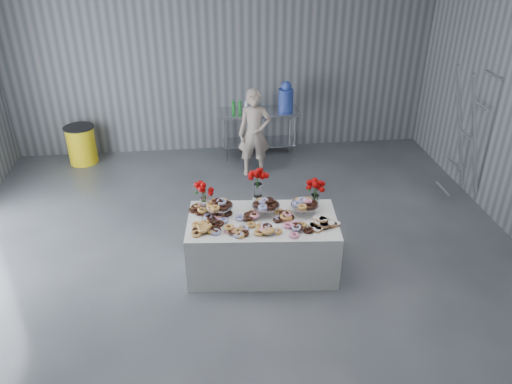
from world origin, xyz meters
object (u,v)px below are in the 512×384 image
person (255,133)px  stepladder (467,135)px  water_jug (286,97)px  trash_barrel (82,145)px  prep_table (259,125)px  display_table (262,244)px

person → stepladder: size_ratio=0.72×
water_jug → stepladder: size_ratio=0.25×
trash_barrel → prep_table: bearing=0.0°
water_jug → trash_barrel: water_jug is taller
display_table → water_jug: size_ratio=3.43×
prep_table → stepladder: stepladder is taller
display_table → stepladder: size_ratio=0.87×
person → water_jug: bearing=54.0°
display_table → person: bearing=85.8°
person → trash_barrel: person is taller
water_jug → stepladder: (2.58, -2.02, -0.06)m
display_table → stepladder: (3.46, 1.60, 0.72)m
display_table → prep_table: 3.66m
trash_barrel → person: bearing=-14.6°
display_table → water_jug: water_jug is taller
water_jug → person: size_ratio=0.35×
prep_table → stepladder: size_ratio=0.69×
prep_table → person: bearing=-102.4°
prep_table → water_jug: size_ratio=2.71×
display_table → trash_barrel: display_table is taller
water_jug → trash_barrel: size_ratio=0.77×
trash_barrel → stepladder: 6.80m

